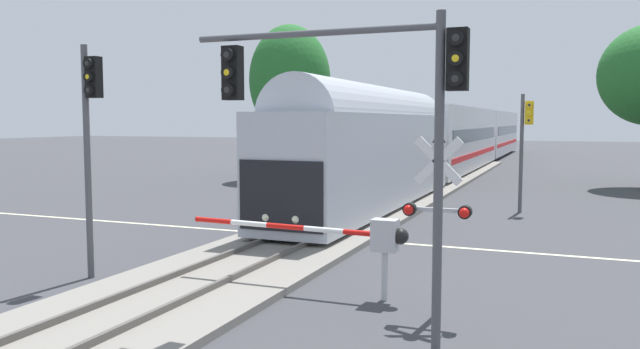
{
  "coord_description": "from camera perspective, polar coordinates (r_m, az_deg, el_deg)",
  "views": [
    {
      "loc": [
        8.05,
        -19.32,
        3.94
      ],
      "look_at": [
        -0.36,
        1.51,
        2.0
      ],
      "focal_mm": 34.93,
      "sensor_mm": 36.0,
      "label": 1
    }
  ],
  "objects": [
    {
      "name": "crossing_gate_near",
      "position": [
        13.89,
        3.79,
        -5.64
      ],
      "size": [
        5.4,
        0.4,
        1.8
      ],
      "color": "#B7B7BC",
      "rests_on": "ground"
    },
    {
      "name": "traffic_signal_median",
      "position": [
        16.33,
        -20.34,
        4.41
      ],
      "size": [
        0.53,
        0.38,
        5.8
      ],
      "color": "#4C4C51",
      "rests_on": "ground"
    },
    {
      "name": "crossing_signal_mast",
      "position": [
        12.58,
        10.72,
        -2.73
      ],
      "size": [
        1.36,
        0.44,
        3.73
      ],
      "color": "#B2B2B7",
      "rests_on": "ground"
    },
    {
      "name": "road_centre_stripe",
      "position": [
        21.3,
        -0.64,
        -5.71
      ],
      "size": [
        44.0,
        0.2,
        0.01
      ],
      "color": "beige",
      "rests_on": "ground"
    },
    {
      "name": "commuter_train",
      "position": [
        49.34,
        12.61,
        3.42
      ],
      "size": [
        3.04,
        68.09,
        5.16
      ],
      "color": "#B2B7C1",
      "rests_on": "railway_track"
    },
    {
      "name": "traffic_signal_near_right",
      "position": [
        10.74,
        3.99,
        7.02
      ],
      "size": [
        5.01,
        0.38,
        5.73
      ],
      "color": "#4C4C51",
      "rests_on": "ground"
    },
    {
      "name": "crossing_gate_far",
      "position": [
        28.29,
        -2.39,
        -0.22
      ],
      "size": [
        6.35,
        0.4,
        1.8
      ],
      "color": "#B7B7BC",
      "rests_on": "ground"
    },
    {
      "name": "ground_plane",
      "position": [
        21.3,
        -0.64,
        -5.72
      ],
      "size": [
        220.0,
        220.0,
        0.0
      ],
      "primitive_type": "plane",
      "color": "#3D3D42"
    },
    {
      "name": "traffic_signal_far_side",
      "position": [
        27.96,
        18.29,
        3.6
      ],
      "size": [
        0.53,
        0.38,
        5.08
      ],
      "color": "#4C4C51",
      "rests_on": "ground"
    },
    {
      "name": "railway_track",
      "position": [
        21.28,
        -0.64,
        -5.47
      ],
      "size": [
        4.4,
        80.0,
        0.32
      ],
      "color": "gray",
      "rests_on": "ground"
    },
    {
      "name": "oak_behind_train",
      "position": [
        41.77,
        -2.78,
        8.59
      ],
      "size": [
        5.4,
        5.4,
        10.28
      ],
      "color": "brown",
      "rests_on": "ground"
    }
  ]
}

